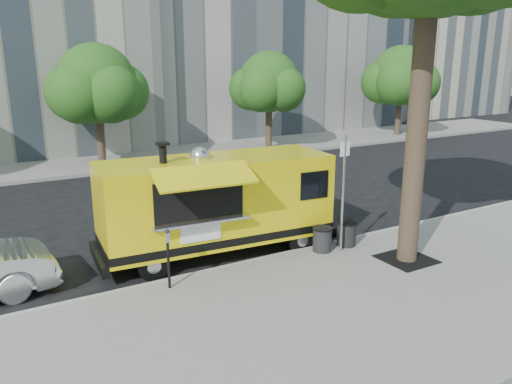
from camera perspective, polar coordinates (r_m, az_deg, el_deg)
ground at (r=13.46m, az=0.20°, el=-6.47°), size 120.00×120.00×0.00m
sidewalk at (r=10.49m, az=11.64°, el=-12.87°), size 60.00×6.00×0.15m
curb at (r=12.70m, az=2.35°, el=-7.48°), size 60.00×0.14×0.16m
far_sidewalk at (r=25.58m, az=-15.36°, el=3.50°), size 60.00×5.00×0.15m
building_right at (r=50.42m, az=16.77°, el=17.85°), size 16.00×12.00×16.00m
tree_well at (r=12.92m, az=16.80°, el=-7.35°), size 1.20×1.20×0.02m
far_tree_b at (r=24.12m, az=-17.80°, el=11.68°), size 3.60×3.60×5.50m
far_tree_c at (r=27.31m, az=1.50°, el=12.43°), size 3.24×3.24×5.21m
far_tree_d at (r=33.79m, az=16.26°, el=12.63°), size 3.78×3.78×5.64m
sign_post at (r=12.55m, az=9.94°, el=0.57°), size 0.28×0.06×3.00m
parking_meter at (r=10.77m, az=-10.03°, el=-6.72°), size 0.11×0.11×1.33m
food_truck at (r=12.65m, az=-4.58°, el=-1.18°), size 6.25×3.04×3.00m
trash_bin_left at (r=12.89m, az=7.59°, el=-5.29°), size 0.53×0.53×0.63m
trash_bin_right at (r=13.37m, az=10.31°, el=-4.62°), size 0.54×0.54×0.64m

